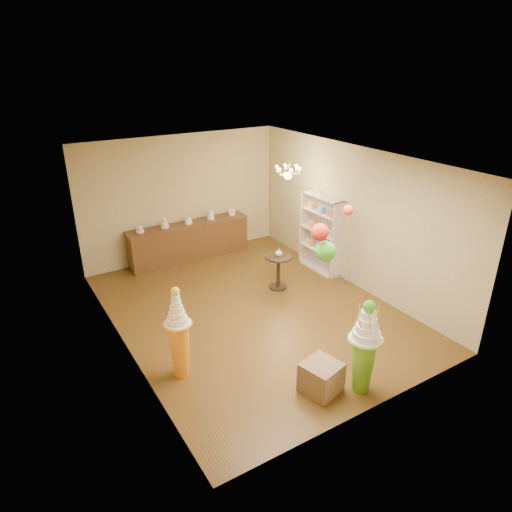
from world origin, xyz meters
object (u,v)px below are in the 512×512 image
pedestal_green (364,353)px  sideboard (190,241)px  pedestal_orange (179,342)px  round_table (278,267)px

pedestal_green → sideboard: (-0.19, 5.82, -0.18)m
pedestal_green → sideboard: size_ratio=0.50×
pedestal_green → pedestal_orange: pedestal_orange is taller
pedestal_green → pedestal_orange: 2.79m
pedestal_green → round_table: 3.48m
sideboard → round_table: (0.98, -2.43, 0.01)m
pedestal_orange → round_table: (2.96, 1.64, -0.12)m
sideboard → round_table: sideboard is taller
round_table → pedestal_green: bearing=-103.1°
sideboard → round_table: size_ratio=4.04×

